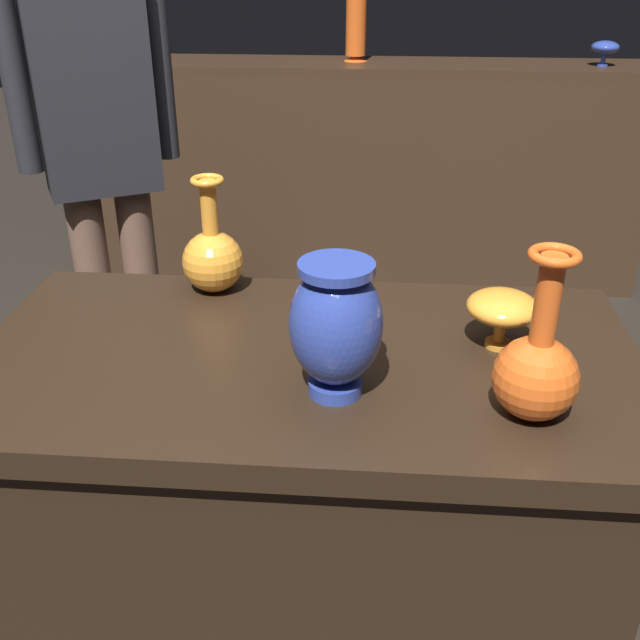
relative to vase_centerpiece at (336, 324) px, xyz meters
The scene contains 10 objects.
display_plinth 0.54m from the vase_centerpiece, 116.01° to the left, with size 1.20×0.64×0.80m.
back_display_shelf 2.36m from the vase_centerpiece, 91.47° to the left, with size 2.60×0.40×0.99m.
vase_centerpiece is the anchor object (origin of this frame).
vase_tall_behind 0.34m from the vase_centerpiece, 31.48° to the left, with size 0.13×0.13×0.11m.
vase_left_accent 0.31m from the vase_centerpiece, ahead, with size 0.13×0.13×0.27m.
vase_right_accent 0.47m from the vase_centerpiece, 126.62° to the left, with size 0.13×0.13×0.24m.
shelf_vase_far_left 2.58m from the vase_centerpiece, 115.29° to the left, with size 0.08×0.08×0.19m.
shelf_vase_center 2.37m from the vase_centerpiece, 91.44° to the left, with size 0.10×0.10×0.31m.
shelf_vase_far_right 2.49m from the vase_centerpiece, 66.82° to the left, with size 0.11×0.11×0.10m.
visitor_near_left 1.33m from the vase_centerpiece, 125.18° to the left, with size 0.42×0.31×1.59m.
Camera 1 is at (0.12, -1.13, 1.46)m, focal length 41.00 mm.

